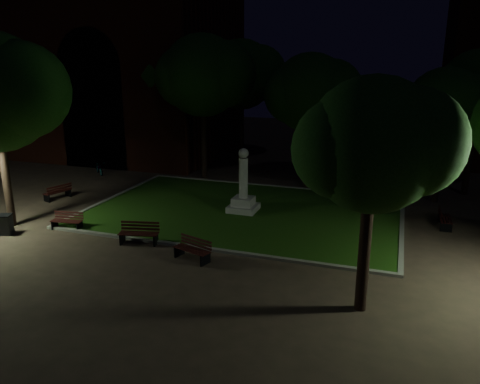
% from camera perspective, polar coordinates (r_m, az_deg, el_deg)
% --- Properties ---
extents(ground, '(80.00, 80.00, 0.00)m').
position_cam_1_polar(ground, '(21.84, -1.26, -4.04)').
color(ground, '#433227').
extents(lawn, '(15.00, 10.00, 0.08)m').
position_cam_1_polar(lawn, '(23.61, 0.41, -2.38)').
color(lawn, '#20440F').
rests_on(lawn, ground).
extents(lawn_kerb, '(15.40, 10.40, 0.12)m').
position_cam_1_polar(lawn_kerb, '(23.61, 0.41, -2.34)').
color(lawn_kerb, slate).
rests_on(lawn_kerb, ground).
extents(monument, '(1.40, 1.40, 3.20)m').
position_cam_1_polar(monument, '(23.34, 0.42, -0.25)').
color(monument, gray).
rests_on(monument, lawn).
extents(building_main, '(20.00, 12.00, 15.00)m').
position_cam_1_polar(building_main, '(40.24, -16.45, 15.21)').
color(building_main, '#481C0F').
rests_on(building_main, ground).
extents(tree_north_wl, '(6.19, 5.05, 9.00)m').
position_cam_1_polar(tree_north_wl, '(29.51, -4.40, 13.97)').
color(tree_north_wl, black).
rests_on(tree_north_wl, ground).
extents(tree_north_er, '(5.50, 4.49, 7.85)m').
position_cam_1_polar(tree_north_er, '(27.32, 8.79, 11.84)').
color(tree_north_er, black).
rests_on(tree_north_er, ground).
extents(tree_ne, '(5.10, 4.16, 7.11)m').
position_cam_1_polar(tree_ne, '(26.59, 23.94, 9.33)').
color(tree_ne, black).
rests_on(tree_ne, ground).
extents(tree_se, '(4.78, 3.90, 7.10)m').
position_cam_1_polar(tree_se, '(13.65, 16.24, 5.47)').
color(tree_se, black).
rests_on(tree_se, ground).
extents(tree_nw, '(6.31, 5.15, 8.97)m').
position_cam_1_polar(tree_nw, '(33.45, -8.61, 13.93)').
color(tree_nw, black).
rests_on(tree_nw, ground).
extents(tree_far_north, '(6.05, 4.94, 8.85)m').
position_cam_1_polar(tree_far_north, '(34.20, 0.29, 14.13)').
color(tree_far_north, black).
rests_on(tree_far_north, ground).
extents(tree_extra, '(5.29, 4.32, 8.02)m').
position_cam_1_polar(tree_extra, '(28.74, 27.24, 11.02)').
color(tree_extra, black).
rests_on(tree_extra, ground).
extents(lamppost_nw, '(1.18, 0.28, 4.35)m').
position_cam_1_polar(lamppost_nw, '(36.50, -13.26, 8.59)').
color(lamppost_nw, black).
rests_on(lamppost_nw, ground).
extents(lamppost_ne, '(1.18, 0.28, 4.39)m').
position_cam_1_polar(lamppost_ne, '(29.02, 26.38, 5.59)').
color(lamppost_ne, black).
rests_on(lamppost_ne, ground).
extents(bench_near_left, '(1.74, 0.93, 0.91)m').
position_cam_1_polar(bench_near_left, '(20.05, -12.19, -4.99)').
color(bench_near_left, black).
rests_on(bench_near_left, ground).
extents(bench_near_right, '(1.64, 0.99, 0.85)m').
position_cam_1_polar(bench_near_right, '(18.17, -5.75, -7.03)').
color(bench_near_right, black).
rests_on(bench_near_right, ground).
extents(bench_west_near, '(1.47, 0.68, 0.78)m').
position_cam_1_polar(bench_west_near, '(22.65, -20.30, -3.36)').
color(bench_west_near, black).
rests_on(bench_west_near, ground).
extents(bench_left_side, '(0.95, 1.60, 0.83)m').
position_cam_1_polar(bench_left_side, '(27.55, -21.31, -0.05)').
color(bench_left_side, black).
rests_on(bench_left_side, ground).
extents(bench_right_side, '(0.55, 1.50, 0.82)m').
position_cam_1_polar(bench_right_side, '(23.42, 23.59, -3.03)').
color(bench_right_side, black).
rests_on(bench_right_side, ground).
extents(bench_far_side, '(1.67, 0.79, 0.88)m').
position_cam_1_polar(bench_far_side, '(27.82, 12.95, 0.85)').
color(bench_far_side, black).
rests_on(bench_far_side, ground).
extents(trash_bin, '(0.68, 0.68, 0.90)m').
position_cam_1_polar(trash_bin, '(23.02, -26.64, -3.54)').
color(trash_bin, black).
rests_on(trash_bin, ground).
extents(bicycle, '(1.55, 1.48, 0.84)m').
position_cam_1_polar(bicycle, '(32.68, -16.76, 2.81)').
color(bicycle, black).
rests_on(bicycle, ground).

